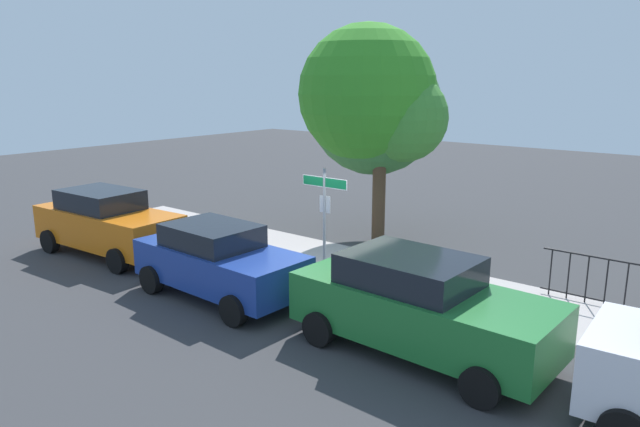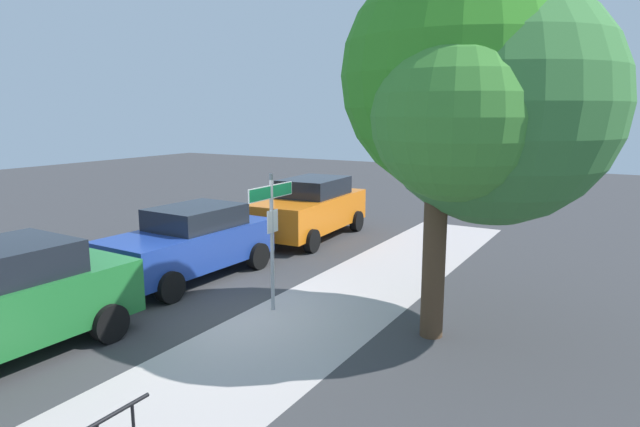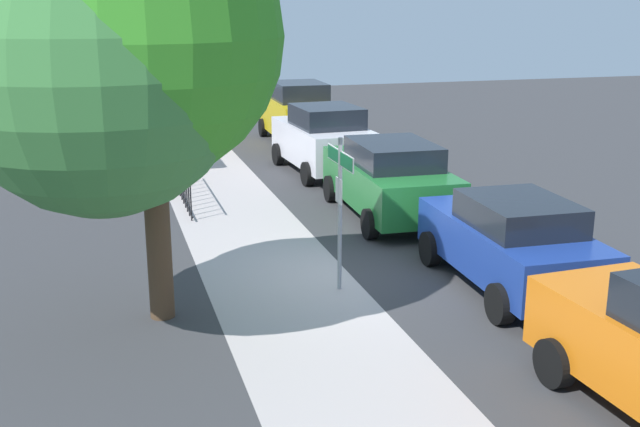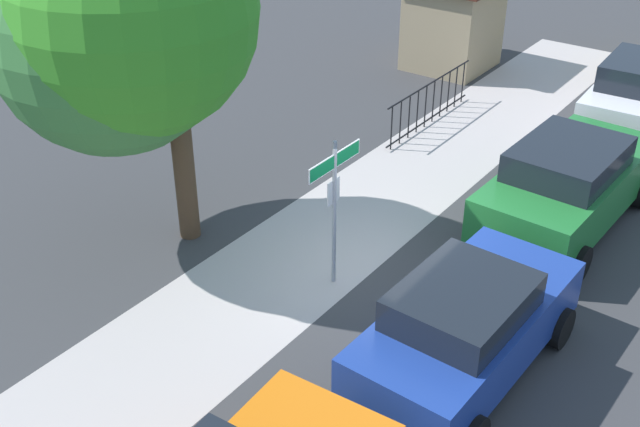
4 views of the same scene
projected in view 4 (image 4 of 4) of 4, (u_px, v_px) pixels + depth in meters
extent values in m
plane|color=#38383A|center=(369.00, 275.00, 13.41)|extent=(60.00, 60.00, 0.00)
cube|color=#B1A6A4|center=(369.00, 206.00, 15.46)|extent=(24.00, 2.60, 0.00)
cylinder|color=#9EA0A5|center=(334.00, 215.00, 12.61)|extent=(0.07, 0.07, 2.61)
cube|color=#0F723D|center=(335.00, 161.00, 12.11)|extent=(1.32, 0.02, 0.22)
cube|color=white|center=(335.00, 161.00, 12.11)|extent=(1.35, 0.02, 0.25)
cube|color=silver|center=(333.00, 192.00, 12.40)|extent=(0.32, 0.02, 0.42)
cylinder|color=#4D3825|center=(184.00, 170.00, 13.86)|extent=(0.38, 0.38, 2.70)
sphere|color=#408B33|center=(176.00, 32.00, 13.24)|extent=(2.50, 2.50, 2.50)
sphere|color=#3A7939|center=(109.00, 34.00, 12.47)|extent=(3.93, 3.93, 3.93)
sphere|color=#369124|center=(132.00, 12.00, 12.04)|extent=(3.97, 3.97, 3.97)
cube|color=navy|center=(467.00, 330.00, 10.99)|extent=(4.13, 1.84, 0.82)
cube|color=black|center=(463.00, 302.00, 10.49)|extent=(2.00, 1.57, 0.48)
cylinder|color=black|center=(459.00, 286.00, 12.59)|extent=(0.65, 0.24, 0.64)
cylinder|color=black|center=(560.00, 327.00, 11.69)|extent=(0.65, 0.24, 0.64)
cylinder|color=black|center=(360.00, 380.00, 10.71)|extent=(0.65, 0.24, 0.64)
cube|color=#217030|center=(568.00, 188.00, 14.48)|extent=(4.69, 2.02, 0.91)
cube|color=black|center=(569.00, 159.00, 13.93)|extent=(2.27, 1.71, 0.52)
cylinder|color=black|center=(552.00, 165.00, 16.27)|extent=(0.65, 0.24, 0.64)
cylinder|color=black|center=(481.00, 228.00, 14.14)|extent=(0.65, 0.24, 0.64)
cylinder|color=black|center=(579.00, 263.00, 13.16)|extent=(0.65, 0.24, 0.64)
cylinder|color=black|center=(612.00, 96.00, 19.57)|extent=(0.65, 0.25, 0.64)
cylinder|color=black|center=(577.00, 136.00, 17.54)|extent=(0.65, 0.25, 0.64)
cylinder|color=black|center=(431.00, 83.00, 18.33)|extent=(3.84, 0.04, 0.04)
cylinder|color=black|center=(428.00, 120.00, 18.80)|extent=(3.84, 0.04, 0.04)
cylinder|color=black|center=(392.00, 128.00, 17.40)|extent=(0.03, 0.03, 1.05)
cylinder|color=black|center=(400.00, 122.00, 17.66)|extent=(0.03, 0.03, 1.05)
cylinder|color=black|center=(409.00, 117.00, 17.93)|extent=(0.03, 0.03, 1.05)
cylinder|color=black|center=(417.00, 112.00, 18.20)|extent=(0.03, 0.03, 1.05)
cylinder|color=black|center=(426.00, 106.00, 18.46)|extent=(0.03, 0.03, 1.05)
cylinder|color=black|center=(433.00, 101.00, 18.73)|extent=(0.03, 0.03, 1.05)
cylinder|color=black|center=(441.00, 96.00, 19.00)|extent=(0.03, 0.03, 1.05)
cylinder|color=black|center=(449.00, 92.00, 19.26)|extent=(0.03, 0.03, 1.05)
cylinder|color=black|center=(456.00, 87.00, 19.53)|extent=(0.03, 0.03, 1.05)
cylinder|color=black|center=(463.00, 83.00, 19.80)|extent=(0.03, 0.03, 1.05)
cube|color=#998466|center=(453.00, 26.00, 21.76)|extent=(2.23, 2.11, 2.33)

